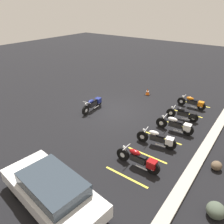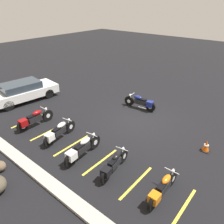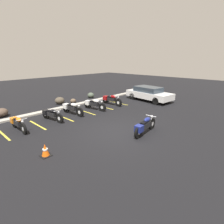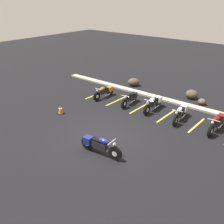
% 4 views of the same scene
% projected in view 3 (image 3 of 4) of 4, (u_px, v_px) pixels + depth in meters
% --- Properties ---
extents(ground, '(60.00, 60.00, 0.00)m').
position_uv_depth(ground, '(119.00, 132.00, 9.44)').
color(ground, black).
extents(motorcycle_navy_featured, '(2.12, 0.60, 0.84)m').
position_uv_depth(motorcycle_navy_featured, '(145.00, 126.00, 9.05)').
color(motorcycle_navy_featured, black).
rests_on(motorcycle_navy_featured, ground).
extents(parked_bike_0, '(0.55, 1.97, 0.77)m').
position_uv_depth(parked_bike_0, '(18.00, 123.00, 9.55)').
color(parked_bike_0, black).
rests_on(parked_bike_0, ground).
extents(parked_bike_1, '(0.63, 1.97, 0.78)m').
position_uv_depth(parked_bike_1, '(51.00, 114.00, 11.05)').
color(parked_bike_1, black).
rests_on(parked_bike_1, ground).
extents(parked_bike_2, '(0.61, 2.17, 0.85)m').
position_uv_depth(parked_bike_2, '(72.00, 108.00, 12.29)').
color(parked_bike_2, black).
rests_on(parked_bike_2, ground).
extents(parked_bike_3, '(0.67, 2.09, 0.82)m').
position_uv_depth(parked_bike_3, '(94.00, 104.00, 13.44)').
color(parked_bike_3, black).
rests_on(parked_bike_3, ground).
extents(parked_bike_4, '(0.61, 2.17, 0.85)m').
position_uv_depth(parked_bike_4, '(111.00, 99.00, 14.87)').
color(parked_bike_4, black).
rests_on(parked_bike_4, ground).
extents(car_white, '(2.29, 4.48, 1.29)m').
position_uv_depth(car_white, '(149.00, 93.00, 16.29)').
color(car_white, black).
rests_on(car_white, ground).
extents(concrete_curb, '(18.00, 0.50, 0.12)m').
position_uv_depth(concrete_curb, '(58.00, 109.00, 13.57)').
color(concrete_curb, '#A8A399').
rests_on(concrete_curb, ground).
extents(landscape_rock_0, '(0.78, 0.77, 0.53)m').
position_uv_depth(landscape_rock_0, '(91.00, 95.00, 17.53)').
color(landscape_rock_0, '#475244').
rests_on(landscape_rock_0, ground).
extents(landscape_rock_1, '(0.88, 0.81, 0.60)m').
position_uv_depth(landscape_rock_1, '(60.00, 101.00, 15.13)').
color(landscape_rock_1, '#4B4235').
rests_on(landscape_rock_1, ground).
extents(landscape_rock_2, '(1.13, 1.09, 0.58)m').
position_uv_depth(landscape_rock_2, '(2.00, 113.00, 11.79)').
color(landscape_rock_2, brown).
rests_on(landscape_rock_2, ground).
extents(landscape_rock_3, '(0.58, 0.54, 0.41)m').
position_uv_depth(landscape_rock_3, '(73.00, 101.00, 15.44)').
color(landscape_rock_3, brown).
rests_on(landscape_rock_3, ground).
extents(traffic_cone, '(0.40, 0.40, 0.53)m').
position_uv_depth(traffic_cone, '(45.00, 150.00, 7.03)').
color(traffic_cone, black).
rests_on(traffic_cone, ground).
extents(stall_line_0, '(0.10, 2.10, 0.00)m').
position_uv_depth(stall_line_0, '(3.00, 134.00, 9.10)').
color(stall_line_0, gold).
rests_on(stall_line_0, ground).
extents(stall_line_1, '(0.10, 2.10, 0.00)m').
position_uv_depth(stall_line_1, '(38.00, 125.00, 10.38)').
color(stall_line_1, gold).
rests_on(stall_line_1, ground).
extents(stall_line_2, '(0.10, 2.10, 0.00)m').
position_uv_depth(stall_line_2, '(65.00, 118.00, 11.66)').
color(stall_line_2, gold).
rests_on(stall_line_2, ground).
extents(stall_line_3, '(0.10, 2.10, 0.00)m').
position_uv_depth(stall_line_3, '(86.00, 112.00, 12.94)').
color(stall_line_3, gold).
rests_on(stall_line_3, ground).
extents(stall_line_4, '(0.10, 2.10, 0.00)m').
position_uv_depth(stall_line_4, '(104.00, 107.00, 14.22)').
color(stall_line_4, gold).
rests_on(stall_line_4, ground).
extents(stall_line_5, '(0.10, 2.10, 0.00)m').
position_uv_depth(stall_line_5, '(119.00, 103.00, 15.50)').
color(stall_line_5, gold).
rests_on(stall_line_5, ground).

